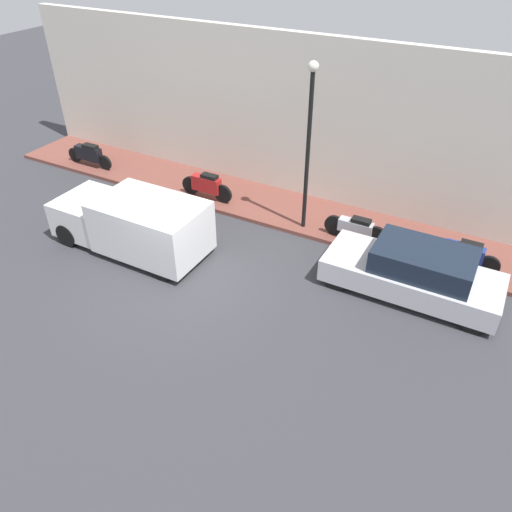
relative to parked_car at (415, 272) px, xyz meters
The scene contains 10 objects.
ground_plane 6.06m from the parked_car, 113.78° to the left, with size 60.00×60.00×0.00m, color #38383D.
sidewalk 5.97m from the parked_car, 68.13° to the left, with size 2.31×19.92×0.13m.
building_facade 6.82m from the parked_car, 57.45° to the left, with size 0.30×19.92×5.18m.
parked_car is the anchor object (origin of this frame).
delivery_van 7.74m from the parked_car, 103.09° to the left, with size 1.90×4.58×1.64m.
motorcycle_red 7.39m from the parked_car, 77.72° to the left, with size 0.30×1.90×0.88m.
scooter_silver 2.53m from the parked_car, 53.75° to the left, with size 0.30×1.88×0.74m.
motorcycle_blue 1.82m from the parked_car, 30.81° to the right, with size 0.30×1.93×0.83m.
motorcycle_black 12.57m from the parked_car, 82.60° to the left, with size 0.30×2.04×0.84m.
streetlamp 4.63m from the parked_car, 68.08° to the left, with size 0.28×0.28×4.85m.
Camera 1 is at (-8.18, -6.79, 8.16)m, focal length 35.00 mm.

